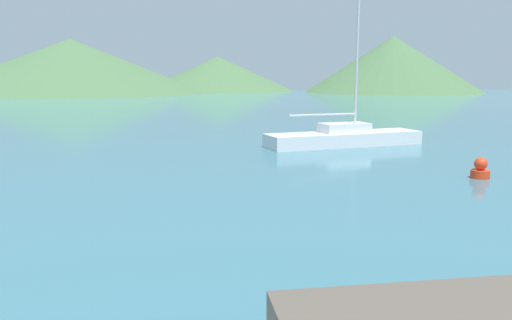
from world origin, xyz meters
The scene contains 5 objects.
sailboat_inner centered at (6.35, 24.70, 0.43)m, with size 8.15×3.50×7.45m.
buoy_marker centered at (8.38, 16.34, 0.29)m, with size 0.62×0.62×0.71m.
hill_central centered at (-23.30, 105.40, 5.31)m, with size 53.04×53.04×10.61m.
hill_east centered at (6.33, 116.20, 3.88)m, with size 34.52×34.52×7.76m.
hill_far_east centered at (41.68, 101.49, 5.76)m, with size 36.41×36.41×11.52m.
Camera 1 is at (-1.42, 1.13, 3.40)m, focal length 35.00 mm.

